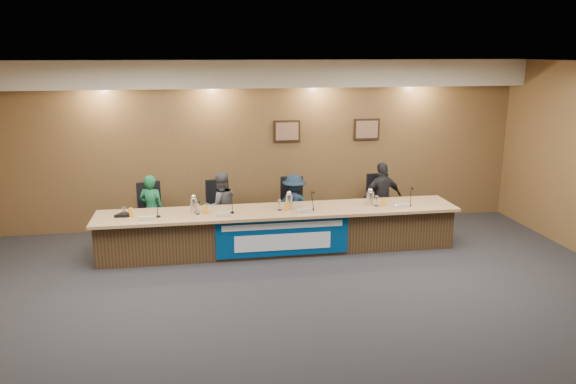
% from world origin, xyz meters
% --- Properties ---
extents(floor, '(10.00, 10.00, 0.00)m').
position_xyz_m(floor, '(0.00, 0.00, 0.00)').
color(floor, black).
rests_on(floor, ground).
extents(ceiling, '(10.00, 8.00, 0.04)m').
position_xyz_m(ceiling, '(0.00, 0.00, 3.20)').
color(ceiling, silver).
rests_on(ceiling, wall_back).
extents(wall_back, '(10.00, 0.04, 3.20)m').
position_xyz_m(wall_back, '(0.00, 4.00, 1.60)').
color(wall_back, brown).
rests_on(wall_back, floor).
extents(soffit, '(10.00, 0.50, 0.50)m').
position_xyz_m(soffit, '(0.00, 3.75, 2.95)').
color(soffit, beige).
rests_on(soffit, wall_back).
extents(dais_body, '(6.00, 0.80, 0.70)m').
position_xyz_m(dais_body, '(0.00, 2.40, 0.35)').
color(dais_body, '#422D19').
rests_on(dais_body, floor).
extents(dais_top, '(6.10, 0.95, 0.05)m').
position_xyz_m(dais_top, '(0.00, 2.35, 0.72)').
color(dais_top, '#A57E54').
rests_on(dais_top, dais_body).
extents(banner, '(2.20, 0.02, 0.65)m').
position_xyz_m(banner, '(0.00, 1.99, 0.38)').
color(banner, navy).
rests_on(banner, dais_body).
extents(banner_text_upper, '(2.00, 0.01, 0.10)m').
position_xyz_m(banner_text_upper, '(0.00, 1.97, 0.58)').
color(banner_text_upper, silver).
rests_on(banner_text_upper, banner).
extents(banner_text_lower, '(1.60, 0.01, 0.28)m').
position_xyz_m(banner_text_lower, '(0.00, 1.97, 0.30)').
color(banner_text_lower, silver).
rests_on(banner_text_lower, banner).
extents(wall_photo_left, '(0.52, 0.04, 0.42)m').
position_xyz_m(wall_photo_left, '(0.40, 3.97, 1.85)').
color(wall_photo_left, black).
rests_on(wall_photo_left, wall_back).
extents(wall_photo_right, '(0.52, 0.04, 0.42)m').
position_xyz_m(wall_photo_right, '(2.00, 3.97, 1.85)').
color(wall_photo_right, black).
rests_on(wall_photo_right, wall_back).
extents(panelist_a, '(0.55, 0.46, 1.27)m').
position_xyz_m(panelist_a, '(-2.16, 3.09, 0.64)').
color(panelist_a, '#135934').
rests_on(panelist_a, floor).
extents(panelist_b, '(0.72, 0.63, 1.28)m').
position_xyz_m(panelist_b, '(-0.95, 3.09, 0.64)').
color(panelist_b, '#494B4E').
rests_on(panelist_b, floor).
extents(panelist_c, '(0.84, 0.61, 1.18)m').
position_xyz_m(panelist_c, '(0.39, 3.09, 0.59)').
color(panelist_c, '#102235').
rests_on(panelist_c, floor).
extents(panelist_d, '(0.83, 0.46, 1.35)m').
position_xyz_m(panelist_d, '(2.07, 3.09, 0.67)').
color(panelist_d, black).
rests_on(panelist_d, floor).
extents(office_chair_a, '(0.60, 0.60, 0.08)m').
position_xyz_m(office_chair_a, '(-2.16, 3.19, 0.48)').
color(office_chair_a, black).
rests_on(office_chair_a, floor).
extents(office_chair_b, '(0.57, 0.57, 0.08)m').
position_xyz_m(office_chair_b, '(-0.95, 3.19, 0.48)').
color(office_chair_b, black).
rests_on(office_chair_b, floor).
extents(office_chair_c, '(0.49, 0.49, 0.08)m').
position_xyz_m(office_chair_c, '(0.39, 3.19, 0.48)').
color(office_chair_c, black).
rests_on(office_chair_c, floor).
extents(office_chair_d, '(0.48, 0.48, 0.08)m').
position_xyz_m(office_chair_d, '(2.07, 3.19, 0.48)').
color(office_chair_d, black).
rests_on(office_chair_d, floor).
extents(nameplate_a, '(0.24, 0.08, 0.10)m').
position_xyz_m(nameplate_a, '(-2.17, 2.07, 0.80)').
color(nameplate_a, white).
rests_on(nameplate_a, dais_top).
extents(microphone_a, '(0.07, 0.07, 0.02)m').
position_xyz_m(microphone_a, '(-1.99, 2.24, 0.76)').
color(microphone_a, black).
rests_on(microphone_a, dais_top).
extents(juice_glass_a, '(0.06, 0.06, 0.15)m').
position_xyz_m(juice_glass_a, '(-2.43, 2.32, 0.82)').
color(juice_glass_a, orange).
rests_on(juice_glass_a, dais_top).
extents(water_glass_a, '(0.08, 0.08, 0.18)m').
position_xyz_m(water_glass_a, '(-2.53, 2.30, 0.84)').
color(water_glass_a, silver).
rests_on(water_glass_a, dais_top).
extents(nameplate_b, '(0.24, 0.08, 0.10)m').
position_xyz_m(nameplate_b, '(-0.97, 2.06, 0.80)').
color(nameplate_b, white).
rests_on(nameplate_b, dais_top).
extents(microphone_b, '(0.07, 0.07, 0.02)m').
position_xyz_m(microphone_b, '(-0.80, 2.27, 0.76)').
color(microphone_b, black).
rests_on(microphone_b, dais_top).
extents(juice_glass_b, '(0.06, 0.06, 0.15)m').
position_xyz_m(juice_glass_b, '(-1.24, 2.30, 0.82)').
color(juice_glass_b, orange).
rests_on(juice_glass_b, dais_top).
extents(water_glass_b, '(0.08, 0.08, 0.18)m').
position_xyz_m(water_glass_b, '(-1.37, 2.29, 0.84)').
color(water_glass_b, silver).
rests_on(water_glass_b, dais_top).
extents(nameplate_c, '(0.24, 0.08, 0.10)m').
position_xyz_m(nameplate_c, '(0.39, 2.07, 0.80)').
color(nameplate_c, white).
rests_on(nameplate_c, dais_top).
extents(microphone_c, '(0.07, 0.07, 0.02)m').
position_xyz_m(microphone_c, '(0.54, 2.24, 0.76)').
color(microphone_c, black).
rests_on(microphone_c, dais_top).
extents(juice_glass_c, '(0.06, 0.06, 0.15)m').
position_xyz_m(juice_glass_c, '(0.12, 2.28, 0.82)').
color(juice_glass_c, orange).
rests_on(juice_glass_c, dais_top).
extents(water_glass_c, '(0.08, 0.08, 0.18)m').
position_xyz_m(water_glass_c, '(-0.01, 2.30, 0.84)').
color(water_glass_c, silver).
rests_on(water_glass_c, dais_top).
extents(nameplate_d, '(0.24, 0.08, 0.10)m').
position_xyz_m(nameplate_d, '(2.10, 2.10, 0.80)').
color(nameplate_d, white).
rests_on(nameplate_d, dais_top).
extents(microphone_d, '(0.07, 0.07, 0.02)m').
position_xyz_m(microphone_d, '(2.26, 2.22, 0.76)').
color(microphone_d, black).
rests_on(microphone_d, dais_top).
extents(juice_glass_d, '(0.06, 0.06, 0.15)m').
position_xyz_m(juice_glass_d, '(1.81, 2.27, 0.82)').
color(juice_glass_d, orange).
rests_on(juice_glass_d, dais_top).
extents(water_glass_d, '(0.08, 0.08, 0.18)m').
position_xyz_m(water_glass_d, '(1.68, 2.29, 0.84)').
color(water_glass_d, silver).
rests_on(water_glass_d, dais_top).
extents(carafe_left, '(0.12, 0.12, 0.25)m').
position_xyz_m(carafe_left, '(-1.42, 2.40, 0.87)').
color(carafe_left, silver).
rests_on(carafe_left, dais_top).
extents(carafe_mid, '(0.12, 0.12, 0.26)m').
position_xyz_m(carafe_mid, '(0.17, 2.36, 0.88)').
color(carafe_mid, silver).
rests_on(carafe_mid, dais_top).
extents(carafe_right, '(0.13, 0.13, 0.23)m').
position_xyz_m(carafe_right, '(1.60, 2.37, 0.87)').
color(carafe_right, silver).
rests_on(carafe_right, dais_top).
extents(speakerphone, '(0.32, 0.32, 0.05)m').
position_xyz_m(speakerphone, '(-2.56, 2.38, 0.78)').
color(speakerphone, black).
rests_on(speakerphone, dais_top).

